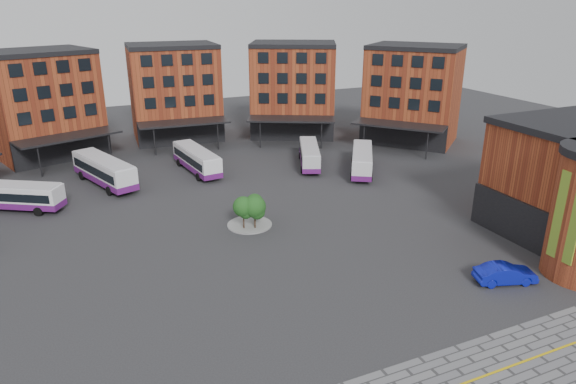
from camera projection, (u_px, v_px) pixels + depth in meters
name	position (u px, v px, depth m)	size (l,w,h in m)	color
ground	(279.00, 288.00, 39.45)	(160.00, 160.00, 0.00)	#28282B
main_building	(132.00, 109.00, 67.76)	(94.14, 42.48, 14.60)	#9C4222
tree_island	(251.00, 208.00, 49.34)	(4.40, 4.40, 3.41)	gray
bus_b	(13.00, 196.00, 53.57)	(10.12, 7.47, 2.93)	white
bus_c	(104.00, 170.00, 60.89)	(6.44, 11.93, 3.30)	white
bus_d	(197.00, 159.00, 65.55)	(3.76, 11.00, 3.04)	white
bus_e	(309.00, 155.00, 68.03)	(6.02, 10.07, 2.81)	silver
bus_f	(362.00, 160.00, 65.43)	(7.67, 10.23, 2.97)	white
blue_car	(505.00, 274.00, 39.99)	(1.66, 4.76, 1.57)	#0D17AE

